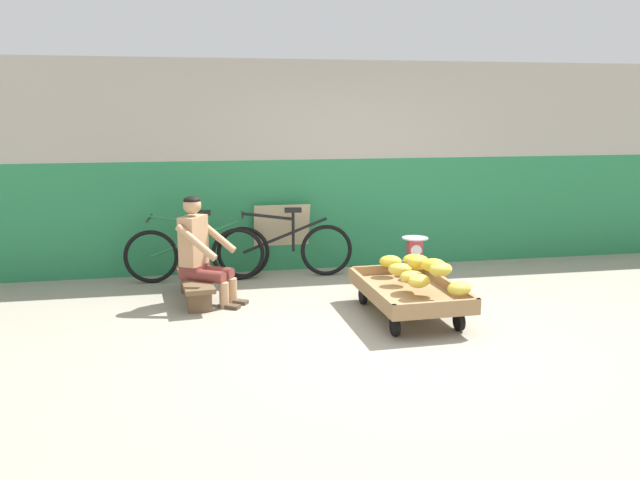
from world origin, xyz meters
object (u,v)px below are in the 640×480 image
(low_bench, at_px, (195,283))
(plastic_crate, at_px, (414,275))
(vendor_seated, at_px, (201,250))
(bicycle_near_left, at_px, (195,253))
(bicycle_far_left, at_px, (285,249))
(sign_board, at_px, (281,237))
(banana_cart, at_px, (408,293))
(weighing_scale, at_px, (415,249))

(low_bench, relative_size, plastic_crate, 3.13)
(low_bench, relative_size, vendor_seated, 0.99)
(bicycle_near_left, xyz_separation_m, bicycle_far_left, (1.09, 0.01, 0.00))
(plastic_crate, bearing_deg, sign_board, 141.70)
(banana_cart, bearing_deg, low_bench, 156.01)
(weighing_scale, bearing_deg, plastic_crate, 90.00)
(sign_board, bearing_deg, plastic_crate, -38.30)
(vendor_seated, bearing_deg, banana_cart, -23.68)
(banana_cart, bearing_deg, weighing_scale, 67.83)
(bicycle_near_left, relative_size, bicycle_far_left, 1.00)
(vendor_seated, height_order, sign_board, vendor_seated)
(plastic_crate, bearing_deg, bicycle_far_left, 151.13)
(weighing_scale, height_order, bicycle_near_left, bicycle_near_left)
(bicycle_near_left, height_order, sign_board, sign_board)
(banana_cart, relative_size, plastic_crate, 4.08)
(banana_cart, distance_m, weighing_scale, 1.10)
(bicycle_near_left, bearing_deg, bicycle_far_left, 0.53)
(plastic_crate, relative_size, weighing_scale, 1.20)
(vendor_seated, xyz_separation_m, bicycle_near_left, (-0.07, 0.88, -0.21))
(banana_cart, bearing_deg, bicycle_near_left, 139.70)
(vendor_seated, distance_m, bicycle_near_left, 0.91)
(plastic_crate, height_order, weighing_scale, weighing_scale)
(weighing_scale, height_order, bicycle_far_left, bicycle_far_left)
(plastic_crate, bearing_deg, banana_cart, -112.15)
(bicycle_near_left, xyz_separation_m, sign_board, (1.09, 0.34, 0.08))
(bicycle_near_left, distance_m, bicycle_far_left, 1.09)
(weighing_scale, bearing_deg, bicycle_near_left, 162.97)
(bicycle_far_left, bearing_deg, bicycle_near_left, -179.47)
(plastic_crate, bearing_deg, low_bench, -178.27)
(low_bench, distance_m, weighing_scale, 2.50)
(banana_cart, distance_m, bicycle_far_left, 2.03)
(bicycle_far_left, bearing_deg, low_bench, -142.25)
(low_bench, distance_m, bicycle_far_left, 1.39)
(bicycle_far_left, height_order, sign_board, sign_board)
(vendor_seated, xyz_separation_m, weighing_scale, (2.41, 0.12, -0.11))
(bicycle_near_left, relative_size, sign_board, 1.91)
(vendor_seated, bearing_deg, plastic_crate, 2.88)
(vendor_seated, xyz_separation_m, sign_board, (1.02, 1.22, -0.14))
(vendor_seated, xyz_separation_m, bicycle_far_left, (1.01, 0.89, -0.21))
(weighing_scale, xyz_separation_m, bicycle_far_left, (-1.39, 0.77, -0.10))
(low_bench, height_order, vendor_seated, vendor_seated)
(bicycle_near_left, bearing_deg, plastic_crate, -17.01)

